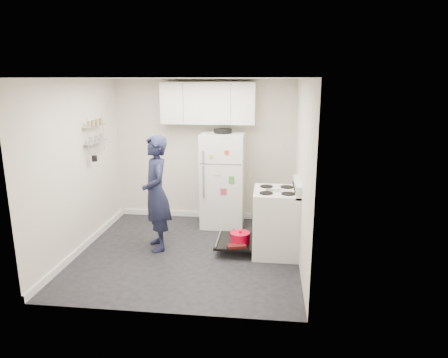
# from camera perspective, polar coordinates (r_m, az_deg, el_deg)

# --- Properties ---
(room) EXTENTS (3.21, 3.21, 2.51)m
(room) POSITION_cam_1_polar(r_m,az_deg,el_deg) (5.68, -5.59, 0.96)
(room) COLOR black
(room) RESTS_ON ground
(electric_range) EXTENTS (0.66, 0.76, 1.10)m
(electric_range) POSITION_cam_1_polar(r_m,az_deg,el_deg) (5.89, 7.30, -6.14)
(electric_range) COLOR silver
(electric_range) RESTS_ON ground
(open_oven_door) EXTENTS (0.55, 0.72, 0.23)m
(open_oven_door) POSITION_cam_1_polar(r_m,az_deg,el_deg) (5.97, 1.87, -8.59)
(open_oven_door) COLOR black
(open_oven_door) RESTS_ON ground
(refrigerator) EXTENTS (0.72, 0.74, 1.68)m
(refrigerator) POSITION_cam_1_polar(r_m,az_deg,el_deg) (6.88, -0.14, -0.05)
(refrigerator) COLOR white
(refrigerator) RESTS_ON ground
(upper_cabinets) EXTENTS (1.60, 0.33, 0.70)m
(upper_cabinets) POSITION_cam_1_polar(r_m,az_deg,el_deg) (6.90, -2.26, 10.79)
(upper_cabinets) COLOR silver
(upper_cabinets) RESTS_ON room
(wall_shelf_rack) EXTENTS (0.14, 0.60, 0.61)m
(wall_shelf_rack) POSITION_cam_1_polar(r_m,az_deg,el_deg) (6.50, -17.87, 6.18)
(wall_shelf_rack) COLOR #B2B2B7
(wall_shelf_rack) RESTS_ON room
(person) EXTENTS (0.63, 0.74, 1.72)m
(person) POSITION_cam_1_polar(r_m,az_deg,el_deg) (5.95, -9.66, -2.04)
(person) COLOR #191C38
(person) RESTS_ON ground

